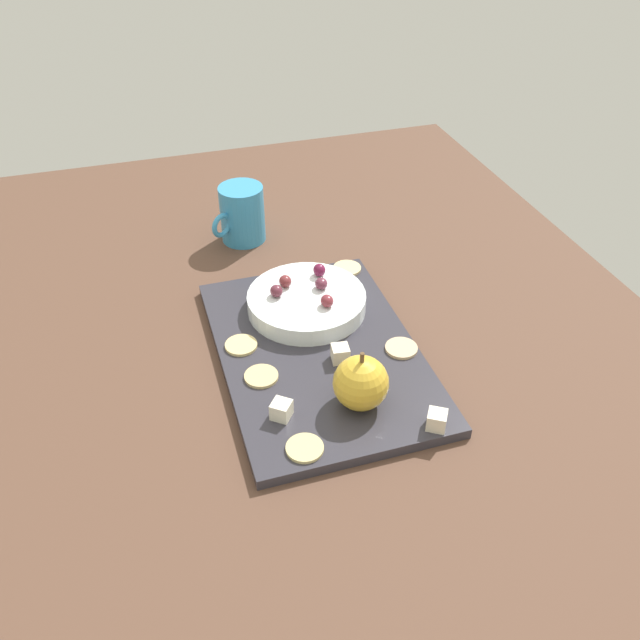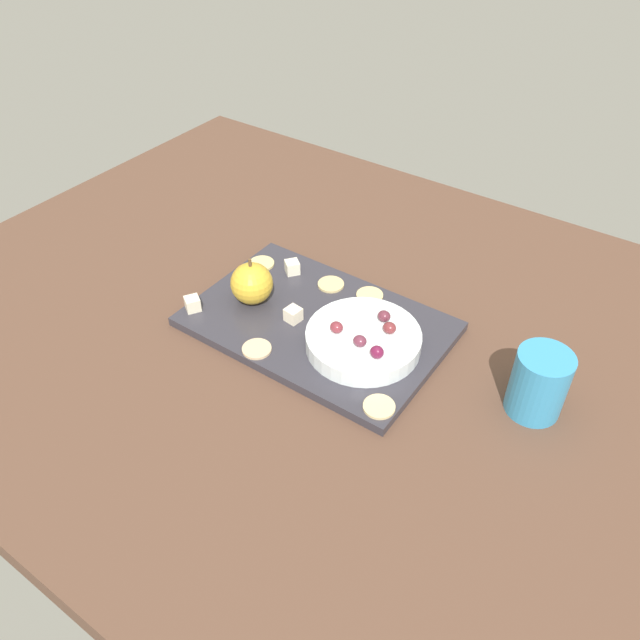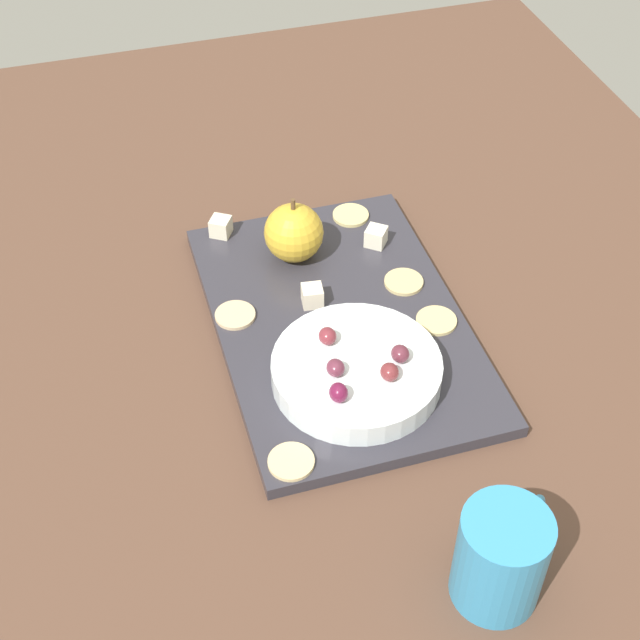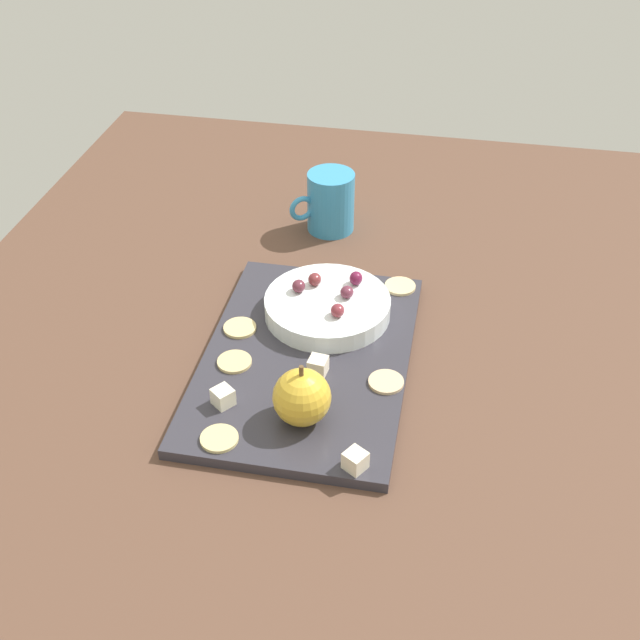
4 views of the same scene
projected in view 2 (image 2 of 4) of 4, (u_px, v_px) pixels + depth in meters
table at (330, 338)px, 96.06cm from camera, size 134.09×99.93×4.42cm
platter at (318, 324)px, 94.02cm from camera, size 37.36×24.82×1.42cm
serving_dish at (363, 340)px, 88.41cm from camera, size 16.33×16.33×2.51cm
apple_whole at (252, 283)px, 95.14cm from camera, size 6.49×6.49×6.49cm
apple_stem at (250, 263)px, 92.64cm from camera, size 0.50×0.50×1.20cm
cheese_cube_0 at (293, 315)px, 92.93cm from camera, size 2.38×2.38×2.13cm
cheese_cube_1 at (292, 267)px, 102.06cm from camera, size 2.99×2.99×2.13cm
cheese_cube_2 at (193, 304)px, 94.86cm from camera, size 2.94×2.94×2.13cm
cracker_0 at (257, 349)px, 88.53cm from camera, size 4.18×4.18×0.40cm
cracker_1 at (262, 264)px, 104.32cm from camera, size 4.18×4.18×0.40cm
cracker_2 at (331, 284)px, 99.97cm from camera, size 4.18×4.18×0.40cm
cracker_3 at (379, 407)px, 80.31cm from camera, size 4.18×4.18×0.40cm
cracker_4 at (370, 295)px, 97.82cm from camera, size 4.18×4.18×0.40cm
grape_0 at (377, 352)px, 83.38cm from camera, size 1.91×1.72×1.81cm
grape_1 at (360, 341)px, 85.25cm from camera, size 1.91×1.72×1.55cm
grape_2 at (389, 328)px, 87.22cm from camera, size 1.91×1.72×1.63cm
grape_3 at (384, 316)px, 89.15cm from camera, size 1.91×1.72×1.64cm
grape_4 at (337, 327)px, 87.34cm from camera, size 1.91×1.72×1.62cm
cup at (539, 383)px, 79.37cm from camera, size 7.83×9.30×9.29cm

